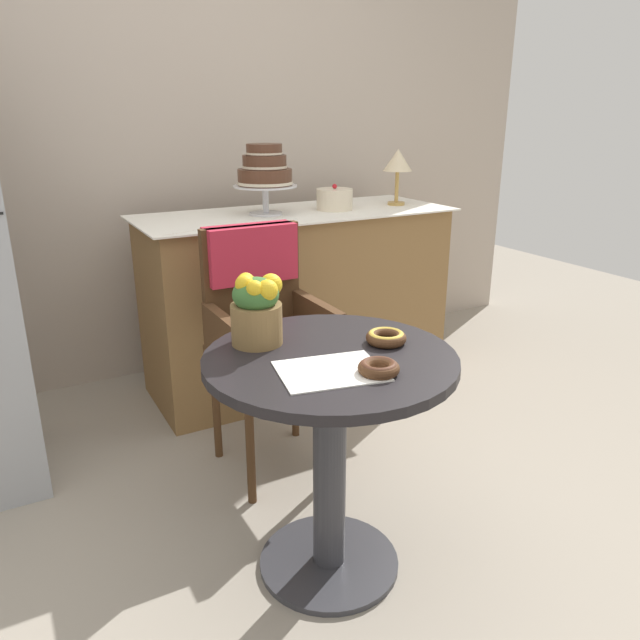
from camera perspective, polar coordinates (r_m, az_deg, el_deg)
ground_plane at (r=2.08m, az=0.85°, el=-21.96°), size 8.00×8.00×0.00m
back_wall at (r=3.31m, az=-15.95°, el=18.09°), size 4.80×0.10×2.70m
cafe_table at (r=1.79m, az=0.93°, el=-9.59°), size 0.72×0.72×0.72m
wicker_chair at (r=2.35m, az=-5.52°, el=0.99°), size 0.42×0.45×0.95m
paper_napkin at (r=1.59m, az=1.00°, el=-4.83°), size 0.31×0.26×0.00m
donut_front at (r=1.58m, az=5.56°, el=-4.46°), size 0.11×0.11×0.03m
donut_mid at (r=1.79m, az=6.23°, el=-1.59°), size 0.12×0.12×0.04m
flower_vase at (r=1.75m, az=-5.97°, el=1.18°), size 0.16×0.15×0.21m
display_counter at (r=3.11m, az=-2.15°, el=2.01°), size 1.56×0.62×0.90m
tiered_cake_stand at (r=2.92m, az=-5.23°, el=13.77°), size 0.30×0.30×0.33m
round_layer_cake at (r=3.08m, az=1.38°, el=11.32°), size 0.18×0.18×0.13m
table_lamp at (r=3.25m, az=7.34°, el=14.50°), size 0.15×0.15×0.28m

